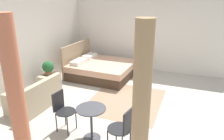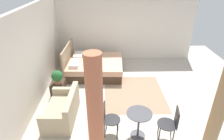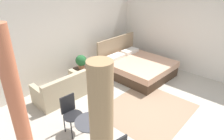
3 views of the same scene
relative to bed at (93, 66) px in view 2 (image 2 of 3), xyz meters
The scene contains 14 objects.
ground_plane 2.01m from the bed, 138.56° to the right, with size 8.75×8.76×0.02m, color #B2A899.
wall_back 2.41m from the bed, 133.53° to the left, with size 8.75×0.12×2.73m, color silver.
wall_right 2.20m from the bed, 43.39° to the right, with size 0.12×5.76×2.73m, color silver.
area_rug 2.01m from the bed, 136.13° to the right, with size 2.12×1.88×0.01m, color #93755B.
bed is the anchor object (origin of this frame).
couch 2.66m from the bed, 165.90° to the left, with size 1.38×0.78×0.75m.
nightstand 1.78m from the bed, 145.29° to the left, with size 0.50×0.41×0.47m.
potted_plant 1.89m from the bed, 148.14° to the left, with size 0.34×0.34×0.43m.
vase 1.72m from the bed, 142.45° to the left, with size 0.11×0.11×0.17m.
balcony_table 3.49m from the bed, 159.03° to the right, with size 0.58×0.58×0.69m.
cafe_chair_near_window 3.22m from the bed, behind, with size 0.46×0.46×0.86m.
cafe_chair_near_couch 3.92m from the bed, 150.09° to the right, with size 0.51×0.51×0.89m.
curtain_left 4.86m from the bed, 149.66° to the right, with size 0.23×0.23×2.51m.
curtain_right 4.24m from the bed, behind, with size 0.28×0.28×2.51m.
Camera 2 is at (-5.15, 0.77, 3.53)m, focal length 30.95 mm.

